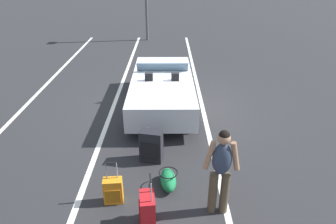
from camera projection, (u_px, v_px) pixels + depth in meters
ground_plane at (162, 107)px, 9.02m from camera, size 80.00×80.00×0.00m
lot_line_near at (202, 107)px, 9.01m from camera, size 18.00×0.12×0.01m
lot_line_mid at (113, 107)px, 9.02m from camera, size 18.00×0.12×0.01m
lot_line_far at (24, 107)px, 9.02m from camera, size 18.00×0.12×0.01m
convertible_car at (162, 86)px, 8.93m from camera, size 4.15×1.86×1.24m
suitcase_large_black at (151, 146)px, 6.47m from camera, size 0.38×0.53×0.74m
suitcase_medium_bright at (147, 211)px, 4.87m from camera, size 0.42×0.30×1.00m
suitcase_small_carryon at (113, 191)px, 5.38m from camera, size 0.24×0.36×0.84m
duffel_bag at (168, 180)px, 5.80m from camera, size 0.67×0.41×0.34m
traveler_person at (221, 169)px, 4.87m from camera, size 0.24×0.61×1.65m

